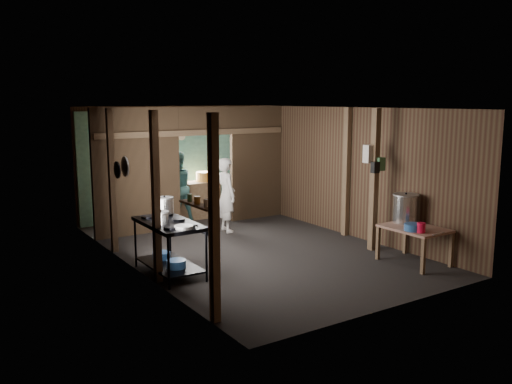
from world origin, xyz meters
TOP-DOWN VIEW (x-y plane):
  - floor at (0.00, 0.00)m, footprint 4.50×7.00m
  - ceiling at (0.00, 0.00)m, footprint 4.50×7.00m
  - wall_back at (0.00, 3.50)m, footprint 4.50×0.00m
  - wall_front at (0.00, -3.50)m, footprint 4.50×0.00m
  - wall_left at (-2.25, 0.00)m, footprint 0.00×7.00m
  - wall_right at (2.25, 0.00)m, footprint 0.00×7.00m
  - partition_left at (-1.32, 2.20)m, footprint 1.85×0.10m
  - partition_right at (1.57, 2.20)m, footprint 1.35×0.10m
  - partition_header at (0.25, 2.20)m, footprint 1.30×0.10m
  - turquoise_panel at (0.00, 3.44)m, footprint 4.40×0.06m
  - back_counter at (0.30, 2.95)m, footprint 1.20×0.50m
  - wall_clock at (0.25, 3.40)m, footprint 0.20×0.03m
  - post_left_a at (-2.18, -2.60)m, footprint 0.10×0.12m
  - post_left_b at (-2.18, -0.80)m, footprint 0.10×0.12m
  - post_left_c at (-2.18, 1.20)m, footprint 0.10×0.12m
  - post_right at (2.18, -0.20)m, footprint 0.10×0.12m
  - post_free at (1.85, -1.30)m, footprint 0.12×0.12m
  - cross_beam at (0.00, 2.15)m, footprint 4.40×0.12m
  - pan_lid_big at (-2.21, 0.40)m, footprint 0.03×0.34m
  - pan_lid_small at (-2.21, 0.80)m, footprint 0.03×0.30m
  - wall_shelf at (-2.15, -2.10)m, footprint 0.14×0.80m
  - jar_white at (-2.15, -2.35)m, footprint 0.07×0.07m
  - jar_yellow at (-2.15, -2.10)m, footprint 0.08×0.08m
  - jar_green at (-2.15, -1.88)m, footprint 0.06×0.06m
  - bag_white at (1.80, -1.22)m, footprint 0.22×0.15m
  - bag_green at (1.92, -1.36)m, footprint 0.16×0.12m
  - bag_black at (1.78, -1.38)m, footprint 0.14×0.10m
  - gas_range at (-1.88, -0.56)m, footprint 0.74×1.45m
  - prep_table at (1.83, -2.29)m, footprint 0.77×1.06m
  - stove_pot_large at (-1.71, -0.03)m, footprint 0.38×0.38m
  - stove_pot_med at (-2.05, -0.65)m, footprint 0.27×0.27m
  - frying_pan at (-1.88, -1.11)m, footprint 0.45×0.57m
  - blue_tub_front at (-1.88, -0.81)m, footprint 0.30×0.30m
  - blue_tub_back at (-1.88, -0.24)m, footprint 0.29×0.29m
  - stock_pot at (1.99, -1.93)m, footprint 0.57×0.57m
  - wash_basin at (1.63, -2.43)m, footprint 0.36×0.36m
  - pink_bucket at (1.62, -2.60)m, footprint 0.16×0.16m
  - knife at (1.78, -2.82)m, footprint 0.30×0.07m
  - yellow_tub at (0.61, 2.95)m, footprint 0.40×0.40m
  - red_cup at (-0.09, 2.95)m, footprint 0.11×0.11m
  - cook at (0.31, 1.41)m, footprint 0.42×0.59m
  - worker_back at (-0.16, 2.83)m, footprint 0.79×0.63m

SIDE VIEW (x-z plane):
  - floor at x=0.00m, z-range 0.00..0.00m
  - blue_tub_back at x=-1.88m, z-range 0.17..0.28m
  - blue_tub_front at x=-1.88m, z-range 0.17..0.29m
  - prep_table at x=1.83m, z-range 0.00..0.62m
  - back_counter at x=0.30m, z-range 0.00..0.85m
  - gas_range at x=-1.88m, z-range 0.00..0.85m
  - knife at x=1.78m, z-range 0.63..0.63m
  - wash_basin at x=1.63m, z-range 0.62..0.74m
  - pink_bucket at x=1.62m, z-range 0.62..0.79m
  - cook at x=0.31m, z-range 0.00..1.56m
  - worker_back at x=-0.16m, z-range 0.00..1.59m
  - stock_pot at x=1.99m, z-range 0.60..1.12m
  - frying_pan at x=-1.88m, z-range 0.84..0.91m
  - red_cup at x=-0.09m, z-range 0.85..0.98m
  - stove_pot_med at x=-2.05m, z-range 0.83..1.06m
  - yellow_tub at x=0.61m, z-range 0.85..1.07m
  - stove_pot_large at x=-1.71m, z-range 0.83..1.15m
  - turquoise_panel at x=0.00m, z-range 0.00..2.50m
  - wall_back at x=0.00m, z-range 0.00..2.60m
  - wall_front at x=0.00m, z-range 0.00..2.60m
  - wall_left at x=-2.25m, z-range 0.00..2.60m
  - wall_right at x=2.25m, z-range 0.00..2.60m
  - partition_left at x=-1.32m, z-range 0.00..2.60m
  - partition_right at x=1.57m, z-range 0.00..2.60m
  - post_left_a at x=-2.18m, z-range 0.00..2.60m
  - post_left_b at x=-2.18m, z-range 0.00..2.60m
  - post_left_c at x=-2.18m, z-range 0.00..2.60m
  - post_right at x=2.18m, z-range 0.00..2.60m
  - post_free at x=1.85m, z-range 0.00..2.60m
  - wall_shelf at x=-2.15m, z-range 1.39..1.41m
  - jar_white at x=-2.15m, z-range 1.42..1.52m
  - jar_yellow at x=-2.15m, z-range 1.42..1.52m
  - jar_green at x=-2.15m, z-range 1.42..1.52m
  - pan_lid_small at x=-2.21m, z-range 1.40..1.70m
  - bag_black at x=1.78m, z-range 1.45..1.65m
  - bag_green at x=1.92m, z-range 1.48..1.72m
  - pan_lid_big at x=-2.21m, z-range 1.48..1.82m
  - bag_white at x=1.80m, z-range 1.62..1.94m
  - wall_clock at x=0.25m, z-range 1.80..2.00m
  - cross_beam at x=0.00m, z-range 1.99..2.11m
  - partition_header at x=0.25m, z-range 2.00..2.60m
  - ceiling at x=0.00m, z-range 2.60..2.60m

